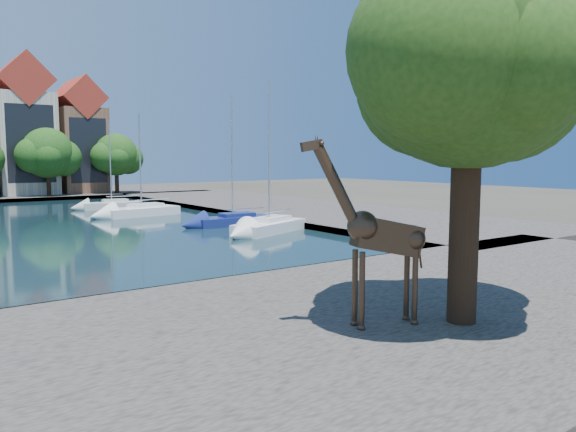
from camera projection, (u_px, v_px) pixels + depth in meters
The scene contains 13 objects.
ground at pixel (92, 310), 18.60m from camera, with size 160.00×160.00×0.00m, color #38332B.
near_quay at pixel (182, 367), 12.92m from camera, with size 50.00×14.00×0.50m, color #524D47.
right_quay at pixel (286, 208), 52.45m from camera, with size 14.00×52.00×0.50m, color #524D47.
plane_tree at pixel (473, 58), 14.91m from camera, with size 8.32×6.40×10.62m.
townhouse_east_mid at pixel (22, 131), 67.92m from camera, with size 6.43×9.18×16.65m.
townhouse_east_end at pixel (78, 140), 71.79m from camera, with size 5.44×9.18×14.43m.
far_tree_east at pixel (48, 155), 64.71m from camera, with size 7.54×5.80×7.84m.
far_tree_far_east at pixel (117, 156), 69.36m from camera, with size 6.76×5.20×7.36m.
giraffe_statue at pixel (378, 236), 15.02m from camera, with size 3.45×1.39×5.02m.
sailboat_right_a at pixel (269, 224), 36.80m from camera, with size 6.28×4.24×9.95m.
sailboat_right_b at pixel (233, 219), 40.68m from camera, with size 5.62×2.18×9.37m.
sailboat_right_c at pixel (141, 209), 47.09m from camera, with size 6.51×3.08×8.54m.
sailboat_right_d at pixel (112, 204), 53.28m from camera, with size 5.36×2.38×8.38m.
Camera 1 is at (-5.28, -18.56, 5.09)m, focal length 35.00 mm.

